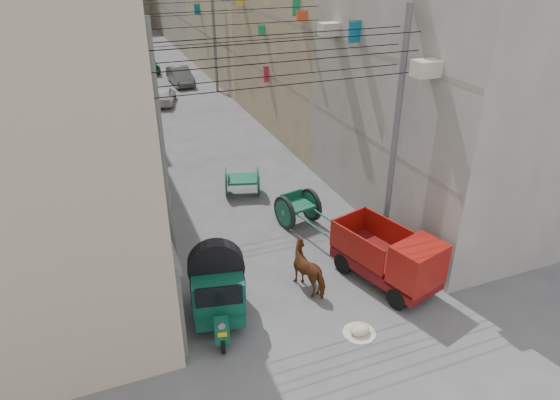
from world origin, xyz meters
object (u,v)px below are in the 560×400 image
distant_car_white (164,95)px  distant_car_green (148,65)px  auto_rickshaw (217,285)px  tonga_cart (298,208)px  second_cart (242,180)px  horse (311,268)px  feed_sack (360,329)px  distant_car_grey (180,76)px  mini_truck (395,263)px

distant_car_white → distant_car_green: distant_car_white is taller
auto_rickshaw → distant_car_green: size_ratio=0.77×
tonga_cart → distant_car_white: 17.73m
tonga_cart → second_cart: bearing=99.9°
tonga_cart → distant_car_green: bearing=81.9°
horse → distant_car_green: 30.84m
auto_rickshaw → second_cart: 7.70m
feed_sack → distant_car_grey: (0.87, 28.26, 0.50)m
tonga_cart → feed_sack: tonga_cart is taller
second_cart → mini_truck: bearing=-56.7°
feed_sack → distant_car_grey: 28.28m
mini_truck → distant_car_white: size_ratio=1.10×
auto_rickshaw → tonga_cart: bearing=55.5°
distant_car_white → tonga_cart: bearing=111.9°
auto_rickshaw → distant_car_white: size_ratio=0.84×
tonga_cart → auto_rickshaw: bearing=-147.4°
mini_truck → feed_sack: (-1.97, -1.41, -0.78)m
distant_car_white → distant_car_grey: distant_car_grey is taller
distant_car_white → feed_sack: bearing=108.4°
auto_rickshaw → tonga_cart: (4.16, 4.02, -0.46)m
tonga_cart → distant_car_green: 27.16m
horse → mini_truck: bearing=141.3°
feed_sack → horse: horse is taller
distant_car_green → auto_rickshaw: bearing=82.5°
second_cart → distant_car_white: second_cart is taller
mini_truck → second_cart: mini_truck is taller
mini_truck → horse: 2.56m
auto_rickshaw → feed_sack: 4.07m
mini_truck → distant_car_grey: size_ratio=0.95×
second_cart → distant_car_grey: distant_car_grey is taller
auto_rickshaw → mini_truck: (5.33, -0.67, -0.20)m
distant_car_white → distant_car_green: bearing=-76.6°
auto_rickshaw → horse: bearing=17.1°
mini_truck → horse: bearing=142.0°
distant_car_white → second_cart: bearing=108.5°
distant_car_white → distant_car_green: size_ratio=0.92×
distant_car_green → horse: bearing=87.9°
second_cart → horse: size_ratio=1.03×
tonga_cart → second_cart: (-1.20, 3.07, 0.00)m
second_cart → distant_car_grey: 19.14m
tonga_cart → second_cart: tonga_cart is taller
tonga_cart → mini_truck: mini_truck is taller
auto_rickshaw → tonga_cart: auto_rickshaw is taller
mini_truck → distant_car_green: mini_truck is taller
horse → distant_car_grey: horse is taller
tonga_cart → mini_truck: 4.84m
distant_car_green → distant_car_grey: bearing=105.6°
tonga_cart → distant_car_grey: 22.16m
horse → tonga_cart: bearing=-124.3°
second_cart → distant_car_white: size_ratio=0.51×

